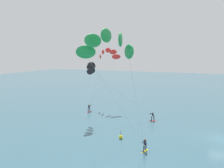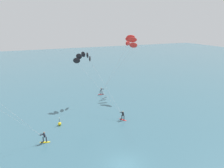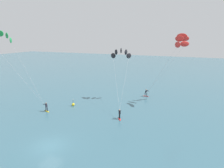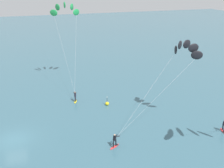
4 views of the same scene
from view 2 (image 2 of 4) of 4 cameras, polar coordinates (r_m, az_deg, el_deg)
The scene contains 4 objects.
ground_plane at distance 26.04m, azimuth 3.59°, elevation -21.95°, with size 240.00×240.00×0.00m, color #386070.
kitesurfer_mid_water at distance 41.15m, azimuth -7.54°, elevation 6.77°, with size 6.52×12.64×10.81m.
kitesurfer_far_out at distance 47.17m, azimuth 4.89°, elevation 11.42°, with size 8.92×6.05×13.70m.
marker_buoy at distance 35.36m, azimuth -14.45°, elevation -10.70°, with size 0.56×0.56×1.38m.
Camera 2 is at (-9.39, -18.05, 16.26)m, focal length 32.69 mm.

